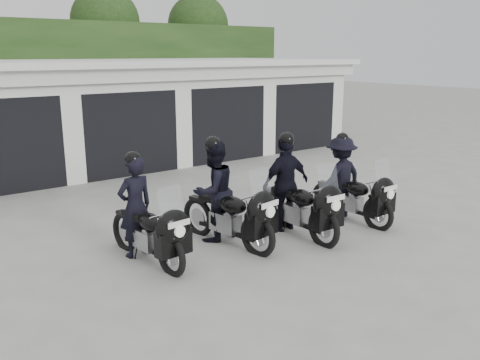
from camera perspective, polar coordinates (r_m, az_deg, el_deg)
ground at (r=9.35m, az=2.71°, el=-5.75°), size 80.00×80.00×0.00m
garage_block at (r=15.95m, az=-16.08°, el=7.26°), size 16.40×6.80×2.96m
background_vegetation at (r=20.59m, az=-20.34°, el=12.12°), size 20.00×3.90×5.80m
police_bike_a at (r=7.98m, az=-10.61°, el=-4.23°), size 0.72×2.02×1.76m
police_bike_b at (r=8.60m, az=-2.10°, el=-1.99°), size 1.00×2.14×1.88m
police_bike_c at (r=9.12m, az=5.87°, el=-1.12°), size 1.03×2.15×1.87m
police_bike_d at (r=10.06m, az=11.86°, el=-0.21°), size 1.05×2.00×1.74m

